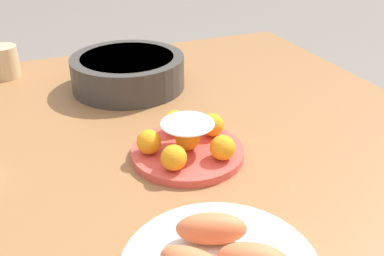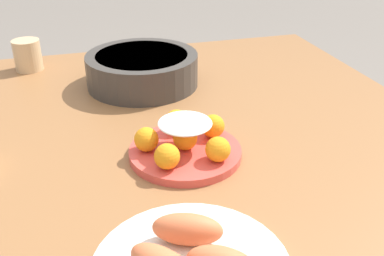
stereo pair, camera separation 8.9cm
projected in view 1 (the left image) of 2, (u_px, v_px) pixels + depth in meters
dining_table at (196, 169)px, 0.98m from camera, size 1.24×1.09×0.70m
cake_plate at (187, 144)px, 0.86m from camera, size 0.22×0.22×0.08m
serving_bowl at (128, 71)px, 1.15m from camera, size 0.29×0.29×0.08m
cup_far at (4, 62)px, 1.21m from camera, size 0.08×0.08×0.09m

